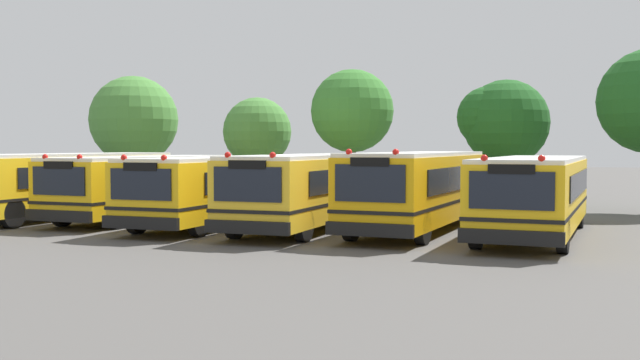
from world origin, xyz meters
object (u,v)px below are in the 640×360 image
object	(u,v)px
tree_0	(135,118)
school_bus_4	(418,188)
school_bus_1	(145,184)
tree_3	(501,121)
school_bus_5	(534,193)
tree_1	(256,130)
school_bus_0	(68,181)
school_bus_2	(228,186)
tree_2	(352,110)
school_bus_3	(314,187)

from	to	relation	value
tree_0	school_bus_4	bearing A→B (deg)	-30.32
school_bus_1	tree_3	world-z (taller)	tree_3
tree_3	school_bus_5	bearing A→B (deg)	-76.74
school_bus_1	tree_1	distance (m)	11.91
school_bus_0	tree_0	world-z (taller)	tree_0
school_bus_4	tree_3	xyz separation A→B (m)	(1.13, 10.59, 2.45)
tree_0	school_bus_2	bearing A→B (deg)	-42.84
school_bus_0	tree_3	distance (m)	18.70
school_bus_0	school_bus_4	world-z (taller)	school_bus_4
school_bus_5	tree_1	distance (m)	19.50
tree_2	tree_3	size ratio (longest dim) A/B	1.12
school_bus_1	school_bus_4	size ratio (longest dim) A/B	0.98
school_bus_2	tree_0	world-z (taller)	tree_0
school_bus_5	school_bus_0	bearing A→B (deg)	0.73
school_bus_2	school_bus_5	world-z (taller)	school_bus_5
school_bus_4	tree_3	size ratio (longest dim) A/B	1.69
school_bus_5	school_bus_4	bearing A→B (deg)	-2.07
school_bus_0	school_bus_5	xyz separation A→B (m)	(17.65, -0.04, -0.03)
school_bus_4	tree_0	xyz separation A→B (m)	(-18.76, 10.97, 2.86)
school_bus_2	tree_0	size ratio (longest dim) A/B	1.70
school_bus_4	tree_2	world-z (taller)	tree_2
school_bus_1	school_bus_3	size ratio (longest dim) A/B	0.88
school_bus_3	school_bus_2	bearing A→B (deg)	-5.14
tree_1	tree_2	xyz separation A→B (m)	(5.87, -1.49, 0.90)
school_bus_1	school_bus_3	xyz separation A→B (m)	(6.94, -0.18, 0.05)
school_bus_4	school_bus_5	xyz separation A→B (m)	(3.67, -0.19, -0.07)
school_bus_0	school_bus_4	size ratio (longest dim) A/B	1.18
tree_0	school_bus_0	bearing A→B (deg)	-66.70
school_bus_0	tree_3	xyz separation A→B (m)	(15.11, 10.73, 2.50)
school_bus_3	school_bus_4	xyz separation A→B (m)	(3.57, 0.17, 0.04)
school_bus_0	school_bus_2	bearing A→B (deg)	-179.42
school_bus_4	tree_3	distance (m)	10.93
school_bus_5	tree_2	distance (m)	14.37
tree_0	tree_3	distance (m)	19.90
tree_2	school_bus_1	bearing A→B (deg)	-114.94
school_bus_0	tree_0	xyz separation A→B (m)	(-4.79, 11.11, 2.90)
tree_1	tree_3	world-z (taller)	tree_3
school_bus_5	school_bus_3	bearing A→B (deg)	0.74
tree_1	tree_2	world-z (taller)	tree_2
school_bus_5	tree_2	bearing A→B (deg)	-46.64
tree_0	tree_1	size ratio (longest dim) A/B	1.25
school_bus_1	school_bus_4	bearing A→B (deg)	-179.43
school_bus_3	tree_2	distance (m)	11.01
school_bus_1	school_bus_2	xyz separation A→B (m)	(3.55, 0.02, 0.01)
school_bus_3	school_bus_5	distance (m)	7.24
school_bus_5	tree_2	size ratio (longest dim) A/B	1.55
school_bus_1	tree_3	distance (m)	15.94
tree_3	tree_2	bearing A→B (deg)	-176.40
school_bus_0	school_bus_4	xyz separation A→B (m)	(13.97, 0.14, 0.04)
school_bus_1	school_bus_3	bearing A→B (deg)	179.13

